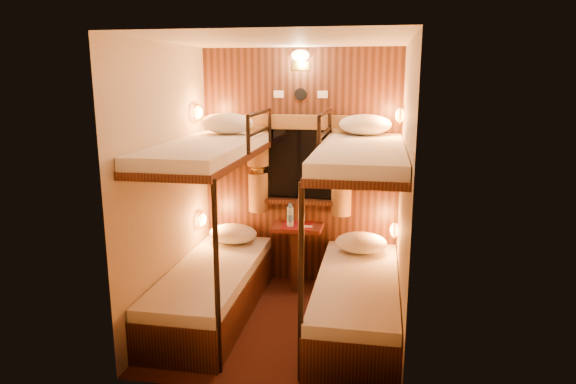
% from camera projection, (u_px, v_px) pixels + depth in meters
% --- Properties ---
extents(floor, '(2.10, 2.10, 0.00)m').
position_uv_depth(floor, '(281.00, 323.00, 4.52)').
color(floor, '#35150E').
rests_on(floor, ground).
extents(ceiling, '(2.10, 2.10, 0.00)m').
position_uv_depth(ceiling, '(280.00, 40.00, 3.99)').
color(ceiling, silver).
rests_on(ceiling, wall_back).
extents(wall_back, '(2.40, 0.00, 2.40)m').
position_uv_depth(wall_back, '(301.00, 168.00, 5.26)').
color(wall_back, '#C6B293').
rests_on(wall_back, floor).
extents(wall_front, '(2.40, 0.00, 2.40)m').
position_uv_depth(wall_front, '(249.00, 226.00, 3.24)').
color(wall_front, '#C6B293').
rests_on(wall_front, floor).
extents(wall_left, '(0.00, 2.40, 2.40)m').
position_uv_depth(wall_left, '(167.00, 186.00, 4.43)').
color(wall_left, '#C6B293').
rests_on(wall_left, floor).
extents(wall_right, '(0.00, 2.40, 2.40)m').
position_uv_depth(wall_right, '(404.00, 195.00, 4.08)').
color(wall_right, '#C6B293').
rests_on(wall_right, floor).
extents(back_panel, '(2.00, 0.03, 2.40)m').
position_uv_depth(back_panel, '(300.00, 169.00, 5.25)').
color(back_panel, black).
rests_on(back_panel, floor).
extents(bunk_left, '(0.72, 1.90, 1.82)m').
position_uv_depth(bunk_left, '(211.00, 256.00, 4.57)').
color(bunk_left, black).
rests_on(bunk_left, floor).
extents(bunk_right, '(0.72, 1.90, 1.82)m').
position_uv_depth(bunk_right, '(358.00, 265.00, 4.35)').
color(bunk_right, black).
rests_on(bunk_right, floor).
extents(window, '(1.00, 0.12, 0.79)m').
position_uv_depth(window, '(300.00, 171.00, 5.22)').
color(window, black).
rests_on(window, back_panel).
extents(curtains, '(1.10, 0.22, 1.00)m').
position_uv_depth(curtains, '(299.00, 164.00, 5.17)').
color(curtains, brown).
rests_on(curtains, back_panel).
extents(back_fixtures, '(0.54, 0.09, 0.48)m').
position_uv_depth(back_fixtures, '(300.00, 63.00, 4.98)').
color(back_fixtures, black).
rests_on(back_fixtures, back_panel).
extents(reading_lamps, '(2.00, 0.20, 1.25)m').
position_uv_depth(reading_lamps, '(295.00, 171.00, 4.92)').
color(reading_lamps, orange).
rests_on(reading_lamps, wall_left).
extents(table, '(0.50, 0.34, 0.66)m').
position_uv_depth(table, '(297.00, 247.00, 5.24)').
color(table, '#591914').
rests_on(table, floor).
extents(bottle_left, '(0.07, 0.07, 0.23)m').
position_uv_depth(bottle_left, '(290.00, 217.00, 5.13)').
color(bottle_left, '#99BFE5').
rests_on(bottle_left, table).
extents(bottle_right, '(0.06, 0.06, 0.22)m').
position_uv_depth(bottle_right, '(301.00, 216.00, 5.17)').
color(bottle_right, '#99BFE5').
rests_on(bottle_right, table).
extents(sachet_a, '(0.10, 0.08, 0.01)m').
position_uv_depth(sachet_a, '(308.00, 227.00, 5.13)').
color(sachet_a, silver).
rests_on(sachet_a, table).
extents(sachet_b, '(0.08, 0.06, 0.01)m').
position_uv_depth(sachet_b, '(305.00, 226.00, 5.15)').
color(sachet_b, silver).
rests_on(sachet_b, table).
extents(pillow_lower_left, '(0.50, 0.36, 0.20)m').
position_uv_depth(pillow_lower_left, '(233.00, 234.00, 5.23)').
color(pillow_lower_left, white).
rests_on(pillow_lower_left, bunk_left).
extents(pillow_lower_right, '(0.50, 0.36, 0.20)m').
position_uv_depth(pillow_lower_right, '(361.00, 243.00, 4.95)').
color(pillow_lower_right, white).
rests_on(pillow_lower_right, bunk_right).
extents(pillow_upper_left, '(0.51, 0.36, 0.20)m').
position_uv_depth(pillow_upper_left, '(227.00, 123.00, 4.89)').
color(pillow_upper_left, white).
rests_on(pillow_upper_left, bunk_left).
extents(pillow_upper_right, '(0.49, 0.35, 0.19)m').
position_uv_depth(pillow_upper_right, '(365.00, 124.00, 4.80)').
color(pillow_upper_right, white).
rests_on(pillow_upper_right, bunk_right).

